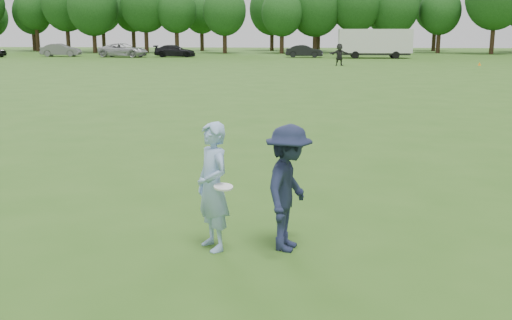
% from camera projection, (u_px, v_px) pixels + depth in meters
% --- Properties ---
extents(ground, '(200.00, 200.00, 0.00)m').
position_uv_depth(ground, '(217.00, 234.00, 9.32)').
color(ground, '#2F5919').
rests_on(ground, ground).
extents(thrower, '(0.75, 0.81, 1.85)m').
position_uv_depth(thrower, '(213.00, 187.00, 8.51)').
color(thrower, '#95B7E7').
rests_on(thrower, ground).
extents(defender, '(0.96, 1.31, 1.82)m').
position_uv_depth(defender, '(288.00, 188.00, 8.50)').
color(defender, '#1B223C').
rests_on(defender, ground).
extents(player_far_d, '(1.86, 0.86, 1.93)m').
position_uv_depth(player_far_d, '(339.00, 55.00, 53.00)').
color(player_far_d, '#282828').
rests_on(player_far_d, ground).
extents(car_b, '(4.71, 2.02, 1.51)m').
position_uv_depth(car_b, '(61.00, 50.00, 70.96)').
color(car_b, slate).
rests_on(car_b, ground).
extents(car_c, '(5.96, 3.36, 1.57)m').
position_uv_depth(car_c, '(124.00, 50.00, 69.35)').
color(car_c, '#ADAEB2').
rests_on(car_c, ground).
extents(car_d, '(4.85, 2.16, 1.38)m').
position_uv_depth(car_d, '(175.00, 51.00, 69.64)').
color(car_d, black).
rests_on(car_d, ground).
extents(car_f, '(4.32, 1.75, 1.39)m').
position_uv_depth(car_f, '(304.00, 51.00, 68.63)').
color(car_f, black).
rests_on(car_f, ground).
extents(field_cone, '(0.28, 0.28, 0.30)m').
position_uv_depth(field_cone, '(480.00, 64.00, 53.18)').
color(field_cone, orange).
rests_on(field_cone, ground).
extents(disc_in_play, '(0.30, 0.30, 0.07)m').
position_uv_depth(disc_in_play, '(223.00, 187.00, 8.24)').
color(disc_in_play, white).
rests_on(disc_in_play, ground).
extents(cargo_trailer, '(9.00, 2.75, 3.20)m').
position_uv_depth(cargo_trailer, '(375.00, 42.00, 66.58)').
color(cargo_trailer, white).
rests_on(cargo_trailer, ground).
extents(treeline, '(130.35, 18.39, 11.74)m').
position_uv_depth(treeline, '(315.00, 6.00, 82.68)').
color(treeline, '#332114').
rests_on(treeline, ground).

